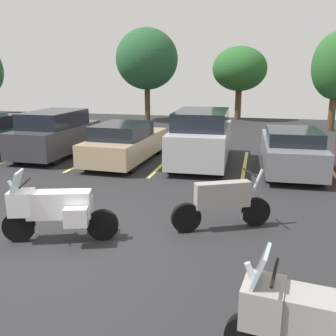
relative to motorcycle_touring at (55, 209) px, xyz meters
name	(u,v)px	position (x,y,z in m)	size (l,w,h in m)	color
ground	(62,249)	(0.22, -0.24, -0.72)	(44.00, 44.00, 0.10)	#262628
motorcycle_touring	(55,209)	(0.00, 0.00, 0.00)	(2.19, 1.06, 1.44)	black
motorcycle_second	(223,202)	(3.12, 1.35, -0.07)	(2.02, 1.08, 1.27)	black
motorcycle_third	(316,324)	(4.46, -2.47, 0.00)	(2.12, 1.02, 1.42)	black
parking_stripes	(129,159)	(-0.98, 7.09, -0.67)	(26.24, 4.73, 0.01)	#EAE066
car_charcoal	(56,134)	(-4.00, 7.08, 0.20)	(1.89, 4.44, 1.77)	#38383D
car_tan	(125,143)	(-0.97, 6.72, 0.04)	(2.00, 4.64, 1.45)	tan
car_silver	(202,137)	(1.80, 7.09, 0.29)	(2.07, 4.68, 1.93)	#B7B7BC
car_grey	(291,150)	(4.87, 6.76, 0.05)	(1.90, 4.69, 1.45)	slate
tree_far_left	(240,69)	(2.34, 20.56, 2.75)	(3.67, 3.67, 4.92)	#4C3823
tree_far_right	(147,59)	(-3.58, 18.40, 3.37)	(4.07, 4.07, 6.02)	#4C3823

